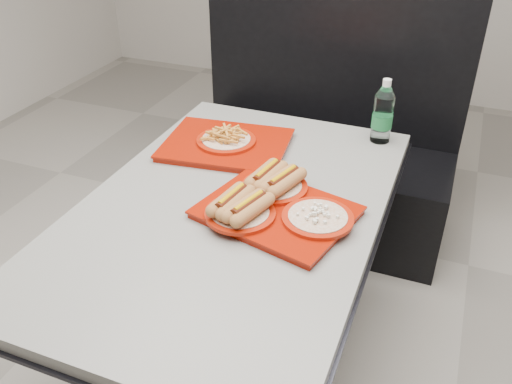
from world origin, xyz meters
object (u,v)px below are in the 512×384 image
at_px(diner_table, 233,246).
at_px(tray_far, 226,142).
at_px(booth_bench, 320,150).
at_px(water_bottle, 383,115).
at_px(tray_near, 272,204).

xyz_separation_m(diner_table, tray_far, (-0.17, 0.34, 0.19)).
bearing_deg(booth_bench, water_bottle, -54.34).
relative_size(diner_table, water_bottle, 5.83).
bearing_deg(diner_table, tray_near, 0.40).
bearing_deg(water_bottle, tray_near, -109.07).
bearing_deg(tray_near, diner_table, -179.60).
xyz_separation_m(tray_far, water_bottle, (0.52, 0.27, 0.08)).
bearing_deg(booth_bench, tray_near, -82.94).
relative_size(diner_table, booth_bench, 1.05).
height_order(diner_table, booth_bench, booth_bench).
xyz_separation_m(tray_near, tray_far, (-0.31, 0.34, -0.01)).
bearing_deg(booth_bench, tray_far, -102.71).
xyz_separation_m(diner_table, tray_near, (0.14, 0.00, 0.20)).
distance_m(tray_near, water_bottle, 0.65).
distance_m(diner_table, tray_far, 0.42).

